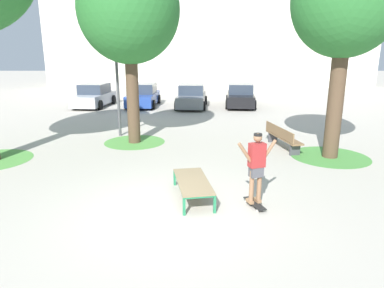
# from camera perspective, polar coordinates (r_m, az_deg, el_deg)

# --- Properties ---
(ground_plane) EXTENTS (120.00, 120.00, 0.00)m
(ground_plane) POSITION_cam_1_polar(r_m,az_deg,el_deg) (8.16, -3.58, -10.97)
(ground_plane) COLOR #B2AA9E
(building_facade) EXTENTS (34.27, 4.00, 14.88)m
(building_facade) POSITION_cam_1_polar(r_m,az_deg,el_deg) (38.74, 3.08, 20.69)
(building_facade) COLOR silver
(building_facade) RESTS_ON ground
(skate_box) EXTENTS (1.06, 2.00, 0.46)m
(skate_box) POSITION_cam_1_polar(r_m,az_deg,el_deg) (8.69, 0.02, -6.30)
(skate_box) COLOR #237A4C
(skate_box) RESTS_ON ground
(skateboard) EXTENTS (0.45, 0.82, 0.09)m
(skateboard) POSITION_cam_1_polar(r_m,az_deg,el_deg) (8.48, 10.13, -9.58)
(skateboard) COLOR black
(skateboard) RESTS_ON ground
(skater) EXTENTS (0.97, 0.41, 1.69)m
(skater) POSITION_cam_1_polar(r_m,az_deg,el_deg) (8.12, 10.44, -3.17)
(skater) COLOR #8E6647
(skater) RESTS_ON skateboard
(tree_near_right) EXTENTS (3.40, 3.40, 6.91)m
(tree_near_right) POSITION_cam_1_polar(r_m,az_deg,el_deg) (12.66, 23.88, 20.51)
(tree_near_right) COLOR brown
(tree_near_right) RESTS_ON ground
(grass_patch_near_right) EXTENTS (2.69, 2.69, 0.01)m
(grass_patch_near_right) POSITION_cam_1_polar(r_m,az_deg,el_deg) (13.07, 21.56, -1.93)
(grass_patch_near_right) COLOR #47893D
(grass_patch_near_right) RESTS_ON ground
(tree_mid_back) EXTENTS (3.78, 3.78, 7.05)m
(tree_mid_back) POSITION_cam_1_polar(r_m,az_deg,el_deg) (13.91, -10.44, 20.73)
(tree_mid_back) COLOR brown
(tree_mid_back) RESTS_ON ground
(grass_patch_mid_back) EXTENTS (2.44, 2.44, 0.01)m
(grass_patch_mid_back) POSITION_cam_1_polar(r_m,az_deg,el_deg) (14.28, -9.50, 0.32)
(grass_patch_mid_back) COLOR #519342
(grass_patch_mid_back) RESTS_ON ground
(car_silver) EXTENTS (2.23, 4.35, 1.50)m
(car_silver) POSITION_cam_1_polar(r_m,az_deg,el_deg) (24.23, -15.86, 7.59)
(car_silver) COLOR #B7BABF
(car_silver) RESTS_ON ground
(car_blue) EXTENTS (2.04, 4.26, 1.50)m
(car_blue) POSITION_cam_1_polar(r_m,az_deg,el_deg) (23.68, -8.12, 7.85)
(car_blue) COLOR #28479E
(car_blue) RESTS_ON ground
(car_grey) EXTENTS (2.16, 4.32, 1.50)m
(car_grey) POSITION_cam_1_polar(r_m,az_deg,el_deg) (22.93, -0.16, 7.77)
(car_grey) COLOR slate
(car_grey) RESTS_ON ground
(car_black) EXTENTS (2.26, 4.36, 1.50)m
(car_black) POSITION_cam_1_polar(r_m,az_deg,el_deg) (23.55, 7.85, 7.82)
(car_black) COLOR black
(car_black) RESTS_ON ground
(park_bench) EXTENTS (0.87, 2.44, 0.83)m
(park_bench) POSITION_cam_1_polar(r_m,az_deg,el_deg) (13.54, 14.49, 1.18)
(park_bench) COLOR brown
(park_bench) RESTS_ON ground
(light_post) EXTENTS (0.36, 0.36, 5.83)m
(light_post) POSITION_cam_1_polar(r_m,az_deg,el_deg) (15.11, -12.59, 15.61)
(light_post) COLOR #4C4C51
(light_post) RESTS_ON ground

